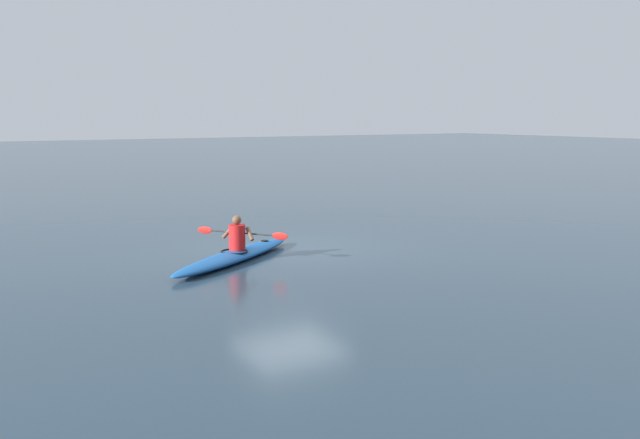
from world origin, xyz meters
name	(u,v)px	position (x,y,z in m)	size (l,w,h in m)	color
ground_plane	(289,252)	(0.00, 0.00, 0.00)	(160.00, 160.00, 0.00)	#283D4C
kayak	(235,256)	(1.60, 0.32, 0.13)	(4.28, 3.23, 0.25)	#1959A5
kayaker	(237,235)	(1.48, 0.24, 0.58)	(1.39, 2.00, 0.79)	red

